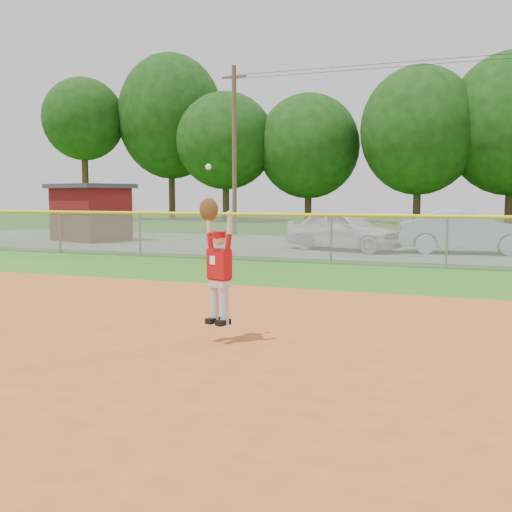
{
  "coord_description": "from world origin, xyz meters",
  "views": [
    {
      "loc": [
        3.7,
        -7.0,
        2.07
      ],
      "look_at": [
        0.57,
        1.69,
        1.1
      ],
      "focal_mm": 40.0,
      "sensor_mm": 36.0,
      "label": 1
    }
  ],
  "objects_px": {
    "car_white_a": "(344,230)",
    "car_blue": "(467,232)",
    "utility_shed": "(91,212)",
    "ballplayer": "(218,262)"
  },
  "relations": [
    {
      "from": "car_blue",
      "to": "ballplayer",
      "type": "distance_m",
      "value": 14.86
    },
    {
      "from": "car_blue",
      "to": "utility_shed",
      "type": "height_order",
      "value": "utility_shed"
    },
    {
      "from": "car_blue",
      "to": "ballplayer",
      "type": "relative_size",
      "value": 2.13
    },
    {
      "from": "car_white_a",
      "to": "utility_shed",
      "type": "height_order",
      "value": "utility_shed"
    },
    {
      "from": "utility_shed",
      "to": "ballplayer",
      "type": "xyz_separation_m",
      "value": [
        12.89,
        -14.91,
        -0.17
      ]
    },
    {
      "from": "car_blue",
      "to": "utility_shed",
      "type": "distance_m",
      "value": 16.26
    },
    {
      "from": "car_white_a",
      "to": "car_blue",
      "type": "relative_size",
      "value": 0.94
    },
    {
      "from": "car_white_a",
      "to": "car_blue",
      "type": "xyz_separation_m",
      "value": [
        4.36,
        0.32,
        0.02
      ]
    },
    {
      "from": "utility_shed",
      "to": "ballplayer",
      "type": "distance_m",
      "value": 19.71
    },
    {
      "from": "utility_shed",
      "to": "car_blue",
      "type": "bearing_deg",
      "value": -1.54
    }
  ]
}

